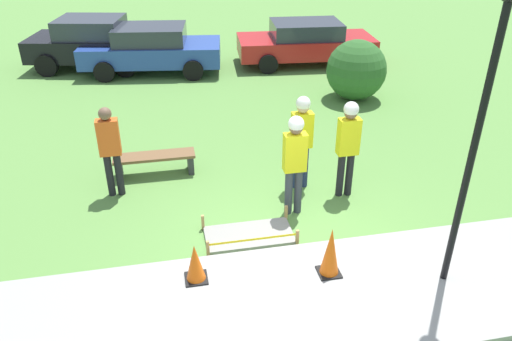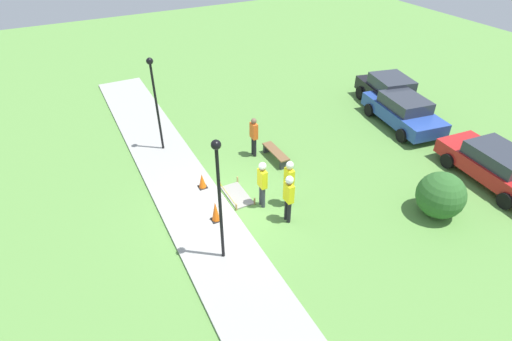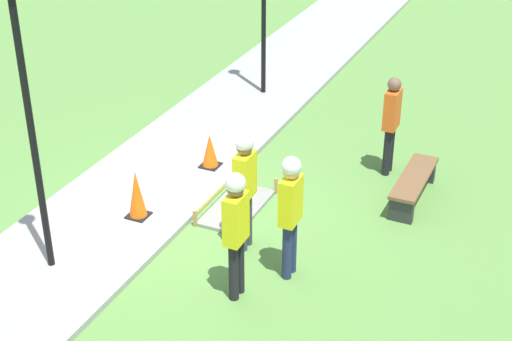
{
  "view_description": "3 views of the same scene",
  "coord_description": "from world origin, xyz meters",
  "px_view_note": "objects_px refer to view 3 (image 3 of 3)",
  "views": [
    {
      "loc": [
        -1.92,
        -6.38,
        5.17
      ],
      "look_at": [
        -0.34,
        1.39,
        0.8
      ],
      "focal_mm": 35.0,
      "sensor_mm": 36.0,
      "label": 1
    },
    {
      "loc": [
        10.39,
        -4.36,
        9.68
      ],
      "look_at": [
        -0.69,
        1.35,
        0.9
      ],
      "focal_mm": 28.0,
      "sensor_mm": 36.0,
      "label": 2
    },
    {
      "loc": [
        9.36,
        5.44,
        6.79
      ],
      "look_at": [
        -0.3,
        1.01,
        1.01
      ],
      "focal_mm": 55.0,
      "sensor_mm": 36.0,
      "label": 3
    }
  ],
  "objects_px": {
    "worker_trainee": "(291,205)",
    "lamppost_near": "(25,88)",
    "worker_assistant": "(236,223)",
    "bystander_in_orange_shirt": "(391,119)",
    "worker_supervisor": "(245,180)",
    "park_bench": "(414,183)",
    "traffic_cone_near_patch": "(210,151)",
    "traffic_cone_far_patch": "(137,194)"
  },
  "relations": [
    {
      "from": "traffic_cone_far_patch",
      "to": "park_bench",
      "type": "relative_size",
      "value": 0.49
    },
    {
      "from": "worker_trainee",
      "to": "park_bench",
      "type": "bearing_deg",
      "value": 159.07
    },
    {
      "from": "worker_supervisor",
      "to": "worker_assistant",
      "type": "distance_m",
      "value": 1.21
    },
    {
      "from": "traffic_cone_far_patch",
      "to": "bystander_in_orange_shirt",
      "type": "relative_size",
      "value": 0.45
    },
    {
      "from": "bystander_in_orange_shirt",
      "to": "lamppost_near",
      "type": "height_order",
      "value": "lamppost_near"
    },
    {
      "from": "bystander_in_orange_shirt",
      "to": "worker_assistant",
      "type": "bearing_deg",
      "value": -11.55
    },
    {
      "from": "lamppost_near",
      "to": "worker_assistant",
      "type": "bearing_deg",
      "value": 102.27
    },
    {
      "from": "worker_trainee",
      "to": "bystander_in_orange_shirt",
      "type": "bearing_deg",
      "value": 173.41
    },
    {
      "from": "park_bench",
      "to": "worker_supervisor",
      "type": "xyz_separation_m",
      "value": [
        2.46,
        -1.97,
        0.85
      ]
    },
    {
      "from": "worker_supervisor",
      "to": "worker_assistant",
      "type": "xyz_separation_m",
      "value": [
        1.14,
        0.41,
        0.01
      ]
    },
    {
      "from": "park_bench",
      "to": "worker_supervisor",
      "type": "bearing_deg",
      "value": -38.76
    },
    {
      "from": "worker_assistant",
      "to": "lamppost_near",
      "type": "xyz_separation_m",
      "value": [
        0.59,
        -2.73,
        1.69
      ]
    },
    {
      "from": "traffic_cone_near_patch",
      "to": "bystander_in_orange_shirt",
      "type": "height_order",
      "value": "bystander_in_orange_shirt"
    },
    {
      "from": "park_bench",
      "to": "worker_trainee",
      "type": "distance_m",
      "value": 3.16
    },
    {
      "from": "worker_assistant",
      "to": "bystander_in_orange_shirt",
      "type": "bearing_deg",
      "value": 168.45
    },
    {
      "from": "traffic_cone_near_patch",
      "to": "lamppost_near",
      "type": "relative_size",
      "value": 0.15
    },
    {
      "from": "traffic_cone_far_patch",
      "to": "lamppost_near",
      "type": "distance_m",
      "value": 2.94
    },
    {
      "from": "traffic_cone_near_patch",
      "to": "worker_supervisor",
      "type": "xyz_separation_m",
      "value": [
        1.94,
        1.62,
        0.76
      ]
    },
    {
      "from": "worker_supervisor",
      "to": "bystander_in_orange_shirt",
      "type": "xyz_separation_m",
      "value": [
        -3.23,
        1.3,
        -0.13
      ]
    },
    {
      "from": "lamppost_near",
      "to": "worker_trainee",
      "type": "bearing_deg",
      "value": 112.88
    },
    {
      "from": "traffic_cone_far_patch",
      "to": "lamppost_near",
      "type": "height_order",
      "value": "lamppost_near"
    },
    {
      "from": "park_bench",
      "to": "worker_trainee",
      "type": "xyz_separation_m",
      "value": [
        2.84,
        -1.09,
        0.85
      ]
    },
    {
      "from": "worker_supervisor",
      "to": "park_bench",
      "type": "bearing_deg",
      "value": 141.24
    },
    {
      "from": "traffic_cone_near_patch",
      "to": "worker_assistant",
      "type": "height_order",
      "value": "worker_assistant"
    },
    {
      "from": "park_bench",
      "to": "lamppost_near",
      "type": "bearing_deg",
      "value": -45.68
    },
    {
      "from": "worker_supervisor",
      "to": "traffic_cone_near_patch",
      "type": "bearing_deg",
      "value": -140.22
    },
    {
      "from": "park_bench",
      "to": "worker_trainee",
      "type": "relative_size",
      "value": 0.87
    },
    {
      "from": "worker_trainee",
      "to": "lamppost_near",
      "type": "height_order",
      "value": "lamppost_near"
    },
    {
      "from": "worker_trainee",
      "to": "lamppost_near",
      "type": "relative_size",
      "value": 0.45
    },
    {
      "from": "worker_supervisor",
      "to": "traffic_cone_far_patch",
      "type": "bearing_deg",
      "value": -88.03
    },
    {
      "from": "park_bench",
      "to": "worker_assistant",
      "type": "bearing_deg",
      "value": -23.46
    },
    {
      "from": "traffic_cone_far_patch",
      "to": "worker_assistant",
      "type": "height_order",
      "value": "worker_assistant"
    },
    {
      "from": "traffic_cone_near_patch",
      "to": "worker_assistant",
      "type": "bearing_deg",
      "value": 33.31
    },
    {
      "from": "worker_trainee",
      "to": "bystander_in_orange_shirt",
      "type": "height_order",
      "value": "worker_trainee"
    },
    {
      "from": "traffic_cone_near_patch",
      "to": "worker_assistant",
      "type": "relative_size",
      "value": 0.32
    },
    {
      "from": "worker_assistant",
      "to": "bystander_in_orange_shirt",
      "type": "xyz_separation_m",
      "value": [
        -4.37,
        0.89,
        -0.14
      ]
    },
    {
      "from": "traffic_cone_far_patch",
      "to": "worker_supervisor",
      "type": "xyz_separation_m",
      "value": [
        -0.06,
        1.88,
        0.67
      ]
    },
    {
      "from": "traffic_cone_far_patch",
      "to": "worker_trainee",
      "type": "distance_m",
      "value": 2.86
    },
    {
      "from": "traffic_cone_near_patch",
      "to": "bystander_in_orange_shirt",
      "type": "xyz_separation_m",
      "value": [
        -1.29,
        2.92,
        0.64
      ]
    },
    {
      "from": "worker_trainee",
      "to": "lamppost_near",
      "type": "bearing_deg",
      "value": -67.12
    },
    {
      "from": "traffic_cone_near_patch",
      "to": "lamppost_near",
      "type": "xyz_separation_m",
      "value": [
        3.68,
        -0.71,
        2.47
      ]
    },
    {
      "from": "bystander_in_orange_shirt",
      "to": "worker_supervisor",
      "type": "bearing_deg",
      "value": -21.98
    }
  ]
}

